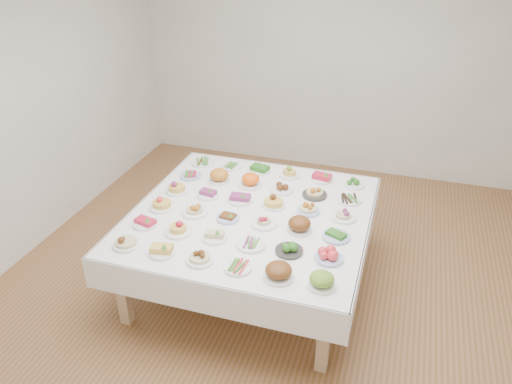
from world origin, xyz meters
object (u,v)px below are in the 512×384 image
(display_table, at_px, (251,220))
(dish_18, at_px, (177,187))
(dish_0, at_px, (126,240))
(dish_35, at_px, (354,182))

(display_table, xyz_separation_m, dish_18, (-0.78, 0.15, 0.12))
(display_table, xyz_separation_m, dish_0, (-0.78, -0.77, 0.13))
(dish_18, relative_size, dish_35, 1.00)
(dish_0, height_order, dish_35, dish_0)
(display_table, xyz_separation_m, dish_35, (0.79, 0.77, 0.11))
(dish_0, distance_m, dish_18, 0.92)
(dish_0, distance_m, dish_35, 2.20)
(dish_18, height_order, dish_35, dish_18)
(display_table, relative_size, dish_0, 9.82)
(dish_0, xyz_separation_m, dish_18, (-0.00, 0.92, -0.01))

